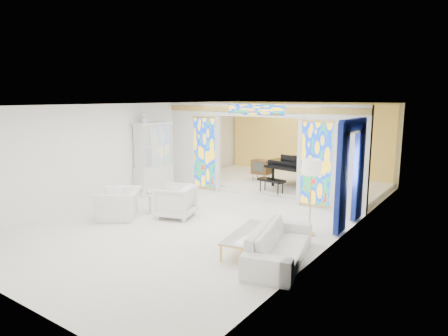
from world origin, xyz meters
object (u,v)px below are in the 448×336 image
Objects in this scene: china_cabinet at (153,158)px; coffee_table at (247,233)px; armchair_right at (175,201)px; grand_piano at (303,164)px; sofa at (280,244)px; tv_console at (261,167)px; armchair_left at (119,204)px.

china_cabinet reaches higher than coffee_table.
armchair_right is 0.34× the size of grand_piano.
armchair_right reaches higher than coffee_table.
coffee_table is (-0.84, 0.14, 0.01)m from sofa.
tv_console is (-0.09, 4.79, 0.23)m from armchair_right.
armchair_left reaches higher than sofa.
china_cabinet reaches higher than armchair_right.
china_cabinet is 3.94m from tv_console.
china_cabinet reaches higher than grand_piano.
armchair_right is (2.52, -1.74, -0.73)m from china_cabinet.
tv_console is at bearing 116.97° from coffee_table.
armchair_left is 1.23× the size of armchair_right.
china_cabinet is 1.50× the size of coffee_table.
armchair_left is 1.50m from armchair_right.
armchair_right is 1.28× the size of tv_console.
armchair_left is (1.33, -2.64, -0.79)m from china_cabinet.
china_cabinet is 3.60× the size of tv_console.
coffee_table is (4.00, 0.02, -0.03)m from armchair_left.
tv_console reaches higher than coffee_table.
tv_console is at bearing -168.16° from grand_piano.
sofa is (3.64, -1.01, -0.09)m from armchair_right.
coffee_table is 2.40× the size of tv_console.
tv_console is (-3.73, 5.80, 0.32)m from sofa.
coffee_table is at bearing 54.83° from armchair_right.
armchair_right is at bearing -98.17° from grand_piano.
grand_piano is (1.53, 4.86, 0.49)m from armchair_right.
armchair_left is 0.41× the size of grand_piano.
armchair_right is 4.80m from tv_console.
armchair_left is at bearing -99.55° from tv_console.
china_cabinet is 3.15m from armchair_right.
grand_piano reaches higher than armchair_right.
armchair_left is at bearing -179.68° from coffee_table.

